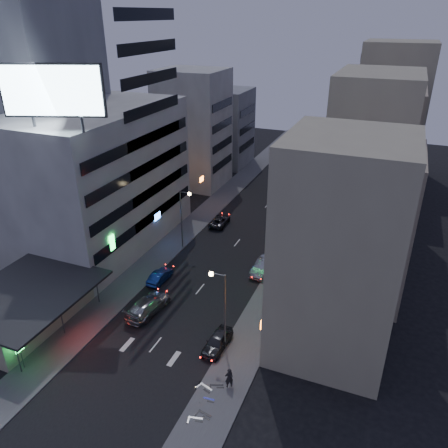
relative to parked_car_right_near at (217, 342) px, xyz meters
The scene contains 29 objects.
ground 8.12m from the parked_car_right_near, 133.83° to the right, with size 180.00×180.00×0.00m, color black.
sidewalk_left 27.74m from the parked_car_right_near, 119.37° to the left, with size 4.00×120.00×0.12m, color #4C4C4F.
sidewalk_right 24.29m from the parked_car_right_near, 84.33° to the left, with size 4.00×120.00×0.12m, color #4C4C4F.
food_court 19.91m from the parked_car_right_near, 168.88° to the right, with size 11.00×13.00×3.88m.
white_building 27.92m from the parked_car_right_near, 147.92° to the left, with size 14.00×24.00×18.00m, color silver.
grey_tower 39.47m from the parked_car_right_near, 151.49° to the left, with size 10.00×14.00×34.00m, color gray.
shophouse_near 14.00m from the parked_car_right_near, 26.40° to the left, with size 10.00×11.00×20.00m, color tan.
shophouse_mid 20.30m from the parked_car_right_near, 58.52° to the left, with size 11.00×12.00×16.00m, color tan.
shophouse_far 32.32m from the parked_car_right_near, 72.14° to the left, with size 10.00×14.00×22.00m, color tan.
far_left_a 45.44m from the parked_car_right_near, 118.31° to the left, with size 11.00×10.00×20.00m, color silver.
far_left_b 56.86m from the parked_car_right_near, 112.49° to the left, with size 12.00×10.00×15.00m, color gray.
far_right_a 46.01m from the parked_car_right_near, 77.37° to the left, with size 11.00×12.00×18.00m, color tan.
far_right_b 60.15m from the parked_car_right_near, 79.86° to the left, with size 12.00×12.00×24.00m, color tan.
billboard 28.29m from the parked_car_right_near, 167.45° to the left, with size 9.52×3.75×6.20m.
street_lamp_right_near 4.64m from the parked_car_right_near, 28.68° to the left, with size 1.60×0.44×8.02m.
street_lamp_left 20.37m from the parked_car_right_near, 125.44° to the left, with size 1.60×0.44×8.02m.
street_lamp_right_far 34.48m from the parked_car_right_near, 89.49° to the left, with size 1.60×0.44×8.02m.
parked_car_right_near is the anchor object (origin of this frame).
parked_car_right_mid 14.35m from the parked_car_right_near, 90.00° to the left, with size 1.72×4.95×1.63m, color #9C9FA3.
parked_car_left 26.40m from the parked_car_right_near, 112.17° to the left, with size 2.15×4.65×1.29m, color #2A292F.
parked_car_right_far 23.39m from the parked_car_right_near, 90.00° to the left, with size 1.88×4.62×1.34m, color #ADAFB6.
road_car_blue 13.21m from the parked_car_right_near, 143.38° to the left, with size 1.41×4.05×1.33m, color navy.
road_car_silver 9.12m from the parked_car_right_near, 165.33° to the left, with size 2.40×5.89×1.71m, color #919399.
person 4.95m from the parked_car_right_near, 55.67° to the right, with size 0.70×0.46×1.92m, color black.
scooter_black_a 7.85m from the parked_car_right_near, 69.95° to the right, with size 1.80×0.60×1.10m, color black, non-canonical shape.
scooter_silver_a 8.04m from the parked_car_right_near, 74.71° to the right, with size 1.75×0.58×1.07m, color #A1A3A9, non-canonical shape.
scooter_blue 6.19m from the parked_car_right_near, 68.74° to the right, with size 1.63×0.54×1.00m, color navy, non-canonical shape.
scooter_black_b 4.62m from the parked_car_right_near, 60.36° to the right, with size 1.74×0.58×1.06m, color black, non-canonical shape.
scooter_silver_b 5.24m from the parked_car_right_near, 71.04° to the right, with size 1.92×0.64×1.17m, color #A3A6AA, non-canonical shape.
Camera 1 is at (18.15, -23.37, 28.32)m, focal length 35.00 mm.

